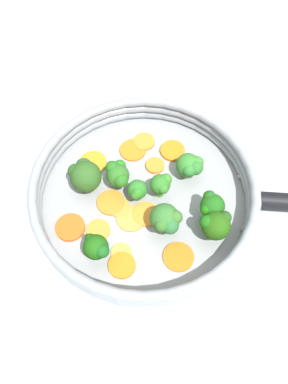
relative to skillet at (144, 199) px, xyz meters
The scene contains 28 objects.
ground_plane 0.01m from the skillet, ahead, with size 4.00×4.00×0.00m, color #B4BDBA.
skillet is the anchor object (origin of this frame).
skillet_rim_wall 0.03m from the skillet, ahead, with size 0.33×0.33×0.04m.
skillet_rivet_left 0.15m from the skillet, 65.95° to the right, with size 0.01×0.01×0.01m, color #979195.
skillet_rivet_right 0.15m from the skillet, 31.94° to the right, with size 0.01×0.01×0.01m, color #939698.
carrot_slice_0 0.10m from the skillet, 98.05° to the left, with size 0.04×0.04×0.00m, color orange.
carrot_slice_1 0.08m from the skillet, behind, with size 0.03×0.03×0.00m, color orange.
carrot_slice_2 0.05m from the skillet, 147.40° to the left, with size 0.04×0.04×0.00m, color orange.
carrot_slice_3 0.09m from the skillet, 16.47° to the left, with size 0.04×0.04×0.01m, color orange.
carrot_slice_4 0.10m from the skillet, 45.26° to the left, with size 0.03×0.03×0.01m, color orange.
carrot_slice_5 0.04m from the skillet, 162.41° to the right, with size 0.04×0.04×0.00m, color #F9943E.
carrot_slice_6 0.09m from the skillet, 57.14° to the left, with size 0.04×0.04×0.00m, color orange.
carrot_slice_7 0.11m from the skillet, 150.35° to the right, with size 0.04×0.04×0.00m, color orange.
carrot_slice_8 0.11m from the skillet, 108.23° to the right, with size 0.04×0.04×0.00m, color orange.
carrot_slice_9 0.12m from the skillet, 161.09° to the left, with size 0.04×0.04×0.01m, color #E25C1A.
carrot_slice_10 0.09m from the skillet, 154.08° to the right, with size 0.03×0.03×0.00m, color #F2983F.
carrot_slice_11 0.06m from the skillet, 27.70° to the left, with size 0.03×0.03×0.01m, color orange.
carrot_slice_12 0.03m from the skillet, 129.93° to the right, with size 0.04×0.04×0.00m, color orange.
carrot_slice_13 0.04m from the skillet, 163.75° to the left, with size 0.03×0.03×0.00m, color orange.
broccoli_floret_0 0.12m from the skillet, 168.50° to the right, with size 0.03×0.04×0.05m.
broccoli_floret_1 0.06m from the skillet, 106.50° to the left, with size 0.03×0.04×0.04m.
broccoli_floret_2 0.08m from the skillet, 16.14° to the right, with size 0.04×0.04×0.04m.
broccoli_floret_3 0.04m from the skillet, 33.96° to the right, with size 0.03×0.03×0.04m.
broccoli_floret_4 0.03m from the skillet, 149.62° to the left, with size 0.03×0.03×0.04m.
broccoli_floret_5 0.07m from the skillet, 105.69° to the right, with size 0.04×0.05×0.05m.
broccoli_floret_6 0.12m from the skillet, 77.28° to the right, with size 0.04×0.04×0.05m.
broccoli_floret_7 0.10m from the skillet, 62.81° to the right, with size 0.04×0.04×0.05m.
broccoli_floret_8 0.09m from the skillet, 123.29° to the left, with size 0.05×0.05×0.06m.
Camera 1 is at (-0.19, -0.19, 0.50)m, focal length 35.00 mm.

